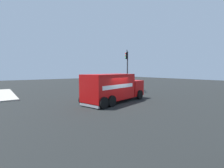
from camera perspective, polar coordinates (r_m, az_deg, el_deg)
The scene contains 3 objects.
ground_plane at distance 15.79m, azimuth 2.17°, elevation -6.87°, with size 100.00×100.00×0.00m, color black.
delivery_truck at distance 16.42m, azimuth 0.63°, elevation -1.22°, with size 4.46×7.91×2.83m.
traffic_light_primary at distance 25.93m, azimuth 5.33°, elevation 6.72°, with size 2.92×2.73×6.27m.
Camera 1 is at (-12.12, 9.61, 3.17)m, focal length 26.12 mm.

